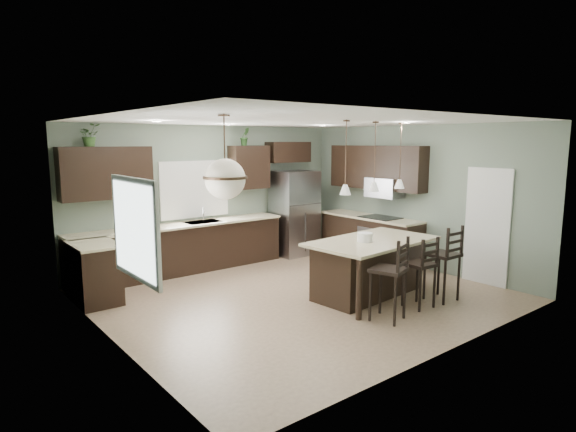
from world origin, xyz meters
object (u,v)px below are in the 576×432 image
at_px(kitchen_island, 372,268).
at_px(plant_back_left, 90,135).
at_px(bar_stool_left, 388,279).
at_px(bar_stool_right, 442,263).
at_px(bar_stool_center, 419,272).
at_px(refrigerator, 295,213).
at_px(serving_dish, 365,237).

bearing_deg(kitchen_island, plant_back_left, 130.38).
bearing_deg(bar_stool_left, bar_stool_right, -16.38).
height_order(bar_stool_center, bar_stool_right, bar_stool_right).
xyz_separation_m(refrigerator, plant_back_left, (-4.19, 0.26, 1.66)).
bearing_deg(bar_stool_right, serving_dish, 138.52).
bearing_deg(bar_stool_center, kitchen_island, 103.03).
relative_size(serving_dish, plant_back_left, 0.64).
bearing_deg(serving_dish, refrigerator, 70.55).
xyz_separation_m(refrigerator, kitchen_island, (-0.88, -3.04, -0.46)).
height_order(bar_stool_left, bar_stool_center, bar_stool_left).
height_order(kitchen_island, plant_back_left, plant_back_left).
xyz_separation_m(kitchen_island, bar_stool_center, (0.14, -0.82, 0.08)).
bearing_deg(plant_back_left, bar_stool_right, -46.07).
bearing_deg(bar_stool_center, plant_back_left, 133.45).
relative_size(kitchen_island, bar_stool_center, 1.95).
relative_size(refrigerator, kitchen_island, 0.87).
relative_size(refrigerator, bar_stool_right, 1.53).
relative_size(bar_stool_right, plant_back_left, 3.21).
distance_m(serving_dish, bar_stool_left, 1.05).
bearing_deg(serving_dish, plant_back_left, 133.06).
distance_m(refrigerator, kitchen_island, 3.20).
distance_m(kitchen_island, bar_stool_right, 1.10).
height_order(serving_dish, bar_stool_center, bar_stool_center).
height_order(kitchen_island, bar_stool_center, bar_stool_center).
height_order(serving_dish, bar_stool_left, bar_stool_left).
height_order(refrigerator, bar_stool_left, refrigerator).
distance_m(bar_stool_right, plant_back_left, 6.09).
bearing_deg(refrigerator, serving_dish, -109.45).
xyz_separation_m(bar_stool_left, bar_stool_right, (1.34, 0.04, 0.01)).
bearing_deg(serving_dish, kitchen_island, 4.60).
relative_size(refrigerator, plant_back_left, 4.91).
xyz_separation_m(bar_stool_center, plant_back_left, (-3.44, 4.12, 2.04)).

